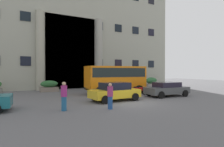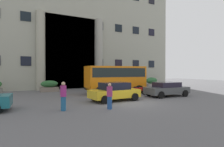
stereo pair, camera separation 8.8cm
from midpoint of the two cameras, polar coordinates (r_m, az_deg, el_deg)
ground_plane at (r=14.00m, az=5.90°, el=-9.24°), size 80.00×64.00×0.12m
office_building_facade at (r=30.47m, az=-13.09°, el=11.63°), size 32.25×9.80×16.31m
orange_minibus at (r=19.41m, az=1.16°, el=-1.21°), size 6.35×3.23×2.88m
bus_stop_sign at (r=23.70m, az=9.12°, el=-1.01°), size 0.44×0.08×2.67m
hedge_planter_west at (r=22.41m, az=-18.75°, el=-3.77°), size 2.01×0.96×1.29m
hedge_planter_entrance_right at (r=26.66m, az=4.94°, el=-2.92°), size 1.57×0.89×1.40m
hedge_planter_far_east at (r=29.25m, az=12.29°, el=-2.60°), size 2.17×0.96×1.40m
hedge_planter_east at (r=24.65m, az=-0.36°, el=-3.39°), size 2.15×0.79×1.23m
parked_sedan_far at (r=14.71m, az=0.94°, el=-5.60°), size 4.05×2.16×1.46m
parked_compact_extra at (r=18.04m, az=16.75°, el=-4.62°), size 4.21×2.18×1.33m
scooter_by_planter at (r=18.50m, az=8.11°, el=-5.20°), size 1.94×0.68×0.89m
pedestrian_child_trailing at (r=11.49m, az=-0.53°, el=-7.03°), size 0.36×0.36×1.62m
pedestrian_woman_with_bag at (r=11.37m, az=-14.64°, el=-6.82°), size 0.36×0.36×1.73m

